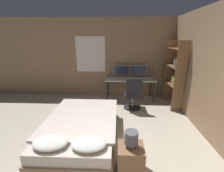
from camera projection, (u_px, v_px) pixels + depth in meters
The scene contains 12 objects.
wall_back at pixel (114, 59), 5.26m from camera, with size 12.00×0.08×2.70m.
wall_side_right at pixel (216, 75), 2.92m from camera, with size 0.06×12.00×2.70m.
bed at pixel (82, 128), 3.12m from camera, with size 1.42×2.07×0.55m.
nightstand at pixel (130, 160), 2.32m from camera, with size 0.40×0.37×0.49m.
bedside_lamp at pixel (131, 138), 2.19m from camera, with size 0.20×0.20×0.26m.
desk at pixel (130, 81), 5.10m from camera, with size 1.66×0.61×0.72m.
monitor_left at pixel (121, 70), 5.20m from camera, with size 0.56×0.16×0.43m.
monitor_right at pixel (139, 70), 5.18m from camera, with size 0.56×0.16×0.43m.
keyboard at pixel (130, 80), 4.88m from camera, with size 0.38×0.13×0.02m.
computer_mouse at pixel (139, 80), 4.86m from camera, with size 0.07×0.05×0.04m.
office_chair at pixel (133, 97), 4.41m from camera, with size 0.52×0.52×0.98m.
bookshelf at pixel (176, 72), 4.38m from camera, with size 0.31×0.90×1.99m.
Camera 1 is at (0.16, -1.42, 2.04)m, focal length 24.00 mm.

